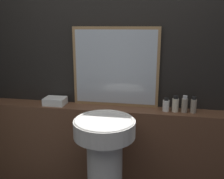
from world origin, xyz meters
The scene contains 9 objects.
wall_back centered at (0.00, 1.42, 1.25)m, with size 8.00×0.06×2.50m.
vanity_counter centered at (0.00, 1.28, 0.45)m, with size 2.35×0.21×0.90m.
pedestal_sink centered at (0.03, 0.87, 0.57)m, with size 0.46×0.46×0.96m.
mirror centered at (0.02, 1.37, 1.26)m, with size 0.77×0.03×0.70m.
towel_stack centered at (-0.53, 1.28, 0.94)m, with size 0.19×0.15×0.07m.
shampoo_bottle centered at (0.48, 1.28, 0.96)m, with size 0.06×0.06×0.12m.
conditioner_bottle centered at (0.55, 1.28, 0.97)m, with size 0.05×0.05×0.14m.
lotion_bottle centered at (0.63, 1.28, 0.97)m, with size 0.05×0.05×0.14m.
body_wash_bottle centered at (0.70, 1.28, 0.97)m, with size 0.05×0.05×0.14m.
Camera 1 is at (0.39, -0.79, 1.61)m, focal length 40.00 mm.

